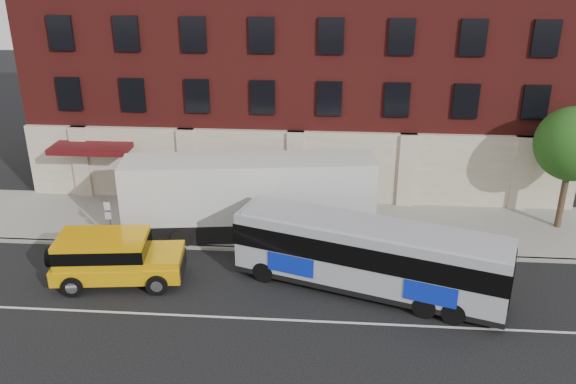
# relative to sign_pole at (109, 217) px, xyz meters

# --- Properties ---
(ground) EXTENTS (120.00, 120.00, 0.00)m
(ground) POSITION_rel_sign_pole_xyz_m (8.50, -6.15, -1.45)
(ground) COLOR black
(ground) RESTS_ON ground
(sidewalk) EXTENTS (60.00, 6.00, 0.15)m
(sidewalk) POSITION_rel_sign_pole_xyz_m (8.50, 2.85, -1.38)
(sidewalk) COLOR #9C998E
(sidewalk) RESTS_ON ground
(kerb) EXTENTS (60.00, 0.25, 0.15)m
(kerb) POSITION_rel_sign_pole_xyz_m (8.50, -0.15, -1.38)
(kerb) COLOR #9C998E
(kerb) RESTS_ON ground
(lane_line) EXTENTS (60.00, 0.12, 0.01)m
(lane_line) POSITION_rel_sign_pole_xyz_m (8.50, -5.65, -1.45)
(lane_line) COLOR silver
(lane_line) RESTS_ON ground
(building) EXTENTS (30.00, 12.10, 15.00)m
(building) POSITION_rel_sign_pole_xyz_m (8.49, 10.77, 6.13)
(building) COLOR #5E1816
(building) RESTS_ON sidewalk
(sign_pole) EXTENTS (0.30, 0.20, 2.50)m
(sign_pole) POSITION_rel_sign_pole_xyz_m (0.00, 0.00, 0.00)
(sign_pole) COLOR slate
(sign_pole) RESTS_ON ground
(street_tree) EXTENTS (3.60, 3.60, 6.20)m
(street_tree) POSITION_rel_sign_pole_xyz_m (22.04, 3.34, 2.96)
(street_tree) COLOR #3E2C1F
(street_tree) RESTS_ON sidewalk
(city_bus) EXTENTS (11.39, 5.82, 3.07)m
(city_bus) POSITION_rel_sign_pole_xyz_m (12.09, -3.20, 0.24)
(city_bus) COLOR #A3A5AE
(city_bus) RESTS_ON ground
(yellow_suv) EXTENTS (5.81, 2.99, 2.17)m
(yellow_suv) POSITION_rel_sign_pole_xyz_m (1.32, -3.35, -0.20)
(yellow_suv) COLOR #E7A108
(yellow_suv) RESTS_ON ground
(shipping_container) EXTENTS (12.23, 3.98, 4.00)m
(shipping_container) POSITION_rel_sign_pole_xyz_m (6.54, 1.45, 0.53)
(shipping_container) COLOR black
(shipping_container) RESTS_ON ground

